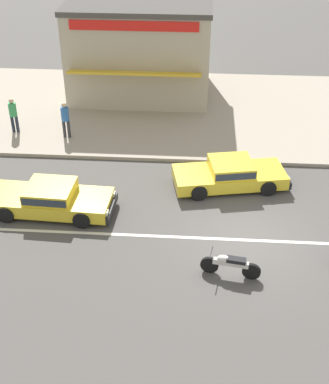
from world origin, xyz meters
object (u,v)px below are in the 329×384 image
at_px(sedan_yellow_1, 230,174).
at_px(pedestrian_far_end, 65,117).
at_px(motorcycle_2, 230,264).
at_px(pedestrian_by_shop, 13,113).
at_px(shopfront_mid_block, 141,48).
at_px(sedan_yellow_0, 51,199).

bearing_deg(sedan_yellow_1, pedestrian_far_end, 154.87).
height_order(sedan_yellow_1, motorcycle_2, sedan_yellow_1).
relative_size(pedestrian_by_shop, pedestrian_far_end, 0.98).
bearing_deg(shopfront_mid_block, sedan_yellow_1, -63.64).
relative_size(sedan_yellow_0, sedan_yellow_1, 0.99).
distance_m(sedan_yellow_1, pedestrian_by_shop, 10.19).
relative_size(sedan_yellow_0, pedestrian_by_shop, 2.82).
relative_size(motorcycle_2, shopfront_mid_block, 0.26).
relative_size(sedan_yellow_0, pedestrian_far_end, 2.77).
bearing_deg(motorcycle_2, pedestrian_far_end, 129.27).
bearing_deg(pedestrian_far_end, sedan_yellow_1, -25.13).
height_order(pedestrian_far_end, shopfront_mid_block, shopfront_mid_block).
xyz_separation_m(sedan_yellow_0, pedestrian_by_shop, (-3.11, 5.81, 0.55)).
xyz_separation_m(motorcycle_2, shopfront_mid_block, (-4.17, 13.89, 2.07)).
height_order(sedan_yellow_0, pedestrian_far_end, pedestrian_far_end).
xyz_separation_m(pedestrian_by_shop, shopfront_mid_block, (5.16, 5.11, 1.41)).
distance_m(pedestrian_by_shop, pedestrian_far_end, 2.44).
height_order(sedan_yellow_1, pedestrian_by_shop, pedestrian_by_shop).
bearing_deg(pedestrian_by_shop, motorcycle_2, -43.27).
relative_size(motorcycle_2, pedestrian_by_shop, 1.14).
bearing_deg(sedan_yellow_1, motorcycle_2, -91.90).
distance_m(sedan_yellow_1, motorcycle_2, 5.14).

